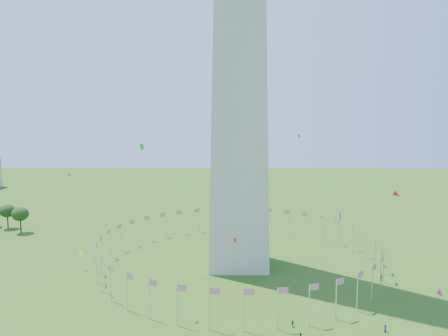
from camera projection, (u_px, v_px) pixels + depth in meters
The scene contains 2 objects.
flag_ring at pixel (238, 250), 127.71m from camera, with size 80.24×80.24×9.00m.
kites_aloft at pixel (299, 215), 100.28m from camera, with size 112.02×67.08×34.42m.
Camera 1 is at (-3.46, -74.12, 43.12)m, focal length 35.00 mm.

